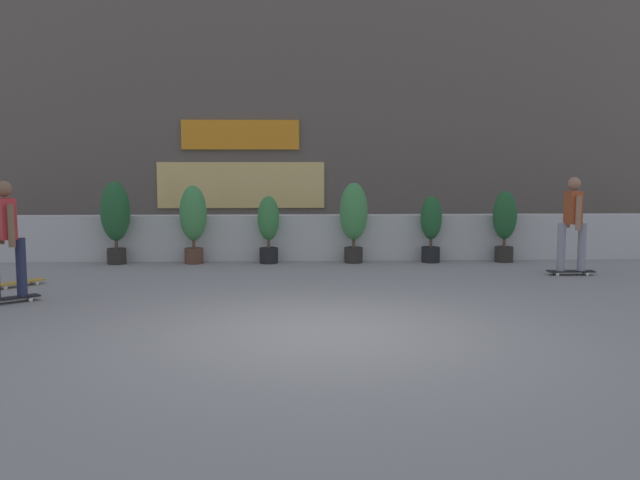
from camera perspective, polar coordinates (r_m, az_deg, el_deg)
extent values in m
plane|color=gray|center=(8.11, 0.39, -7.51)|extent=(48.00, 48.00, 0.00)
cube|color=beige|center=(13.95, -0.68, 0.22)|extent=(18.00, 0.40, 0.90)
cube|color=#60564C|center=(17.92, -1.02, 10.55)|extent=(20.00, 2.00, 6.50)
cube|color=orange|center=(16.89, -6.53, 8.55)|extent=(2.80, 0.08, 0.70)
cube|color=#F2CC72|center=(16.90, -6.47, 4.48)|extent=(4.00, 0.06, 1.10)
cylinder|color=#2D2823|center=(13.97, -16.29, -1.28)|extent=(0.36, 0.36, 0.30)
cylinder|color=brown|center=(13.94, -16.32, -0.36)|extent=(0.06, 0.06, 0.15)
ellipsoid|color=#235B2D|center=(13.88, -16.40, 2.28)|extent=(0.56, 0.56, 1.14)
cylinder|color=brown|center=(13.68, -10.27, -1.28)|extent=(0.36, 0.36, 0.30)
cylinder|color=brown|center=(13.65, -10.29, -0.34)|extent=(0.06, 0.06, 0.15)
ellipsoid|color=#428C47|center=(13.59, -10.34, 2.19)|extent=(0.52, 0.52, 1.06)
cylinder|color=black|center=(13.55, -4.21, -1.26)|extent=(0.36, 0.36, 0.30)
cylinder|color=brown|center=(13.52, -4.22, -0.32)|extent=(0.06, 0.06, 0.15)
ellipsoid|color=#387F3D|center=(13.47, -4.24, 1.80)|extent=(0.42, 0.42, 0.85)
cylinder|color=#2D2823|center=(13.59, 2.75, -1.23)|extent=(0.36, 0.36, 0.30)
cylinder|color=brown|center=(13.56, 2.76, -0.29)|extent=(0.06, 0.06, 0.15)
ellipsoid|color=#428C47|center=(13.50, 2.77, 2.36)|extent=(0.54, 0.54, 1.11)
cylinder|color=black|center=(13.80, 9.03, -1.19)|extent=(0.36, 0.36, 0.30)
cylinder|color=brown|center=(13.77, 9.05, -0.26)|extent=(0.06, 0.06, 0.15)
ellipsoid|color=#235B2D|center=(13.72, 9.08, 1.80)|extent=(0.41, 0.41, 0.85)
cylinder|color=#2D2823|center=(14.15, 14.79, -1.13)|extent=(0.36, 0.36, 0.30)
cylinder|color=brown|center=(14.12, 14.82, -0.23)|extent=(0.06, 0.06, 0.15)
ellipsoid|color=#235B2D|center=(14.07, 14.88, 1.98)|extent=(0.46, 0.46, 0.94)
cube|color=black|center=(10.64, -24.06, -4.37)|extent=(0.75, 0.66, 0.02)
cylinder|color=silver|center=(10.80, -22.86, -4.37)|extent=(0.06, 0.06, 0.06)
cylinder|color=silver|center=(10.65, -22.59, -4.51)|extent=(0.06, 0.06, 0.06)
cylinder|color=#282D4C|center=(10.62, -23.24, -2.05)|extent=(0.14, 0.14, 0.82)
cube|color=red|center=(10.50, -24.34, 1.59)|extent=(0.38, 0.41, 0.56)
sphere|color=brown|center=(10.47, -24.44, 3.83)|extent=(0.22, 0.22, 0.22)
cylinder|color=brown|center=(10.73, -24.68, 1.24)|extent=(0.09, 0.09, 0.58)
cylinder|color=brown|center=(10.28, -23.93, 1.07)|extent=(0.09, 0.09, 0.58)
cube|color=black|center=(12.86, 19.81, -2.41)|extent=(0.80, 0.21, 0.02)
cylinder|color=silver|center=(12.70, 18.84, -2.66)|extent=(0.06, 0.03, 0.06)
cylinder|color=silver|center=(12.85, 18.59, -2.55)|extent=(0.06, 0.03, 0.06)
cylinder|color=silver|center=(12.89, 21.01, -2.61)|extent=(0.06, 0.03, 0.06)
cylinder|color=silver|center=(13.04, 20.74, -2.51)|extent=(0.06, 0.03, 0.06)
cylinder|color=gray|center=(12.74, 19.12, -0.56)|extent=(0.14, 0.14, 0.82)
cylinder|color=gray|center=(12.88, 20.62, -0.55)|extent=(0.14, 0.14, 0.82)
cube|color=#B24C26|center=(12.75, 19.99, 2.52)|extent=(0.20, 0.36, 0.56)
sphere|color=#9E7051|center=(12.73, 20.07, 4.36)|extent=(0.22, 0.22, 0.22)
cylinder|color=#9E7051|center=(12.54, 20.37, 2.08)|extent=(0.09, 0.09, 0.58)
cylinder|color=#9E7051|center=(12.97, 19.60, 2.24)|extent=(0.09, 0.09, 0.58)
cube|color=#BF8C26|center=(11.98, -23.42, -3.19)|extent=(0.67, 0.74, 0.02)
cylinder|color=silver|center=(12.18, -22.51, -3.18)|extent=(0.06, 0.06, 0.06)
cylinder|color=silver|center=(12.04, -22.14, -3.27)|extent=(0.06, 0.06, 0.06)
cylinder|color=silver|center=(11.94, -24.69, -3.47)|extent=(0.06, 0.06, 0.06)
cylinder|color=silver|center=(11.80, -24.34, -3.56)|extent=(0.06, 0.06, 0.06)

